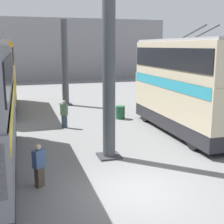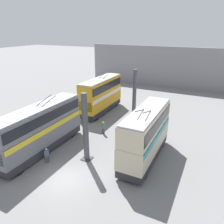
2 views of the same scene
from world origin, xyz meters
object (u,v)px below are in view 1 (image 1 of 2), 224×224
(person_by_right_row, at_px, (39,165))
(person_aisle_midway, at_px, (64,113))
(bus_left_far, at_px, (185,81))
(oil_drum, at_px, (120,112))

(person_by_right_row, bearing_deg, person_aisle_midway, -54.04)
(bus_left_far, relative_size, oil_drum, 10.21)
(bus_left_far, bearing_deg, person_aisle_midway, 64.71)
(person_by_right_row, height_order, oil_drum, person_by_right_row)
(person_by_right_row, xyz_separation_m, oil_drum, (9.28, -6.05, -0.39))
(person_by_right_row, distance_m, person_aisle_midway, 8.21)
(person_by_right_row, relative_size, oil_drum, 1.79)
(person_aisle_midway, bearing_deg, person_by_right_row, -164.53)
(bus_left_far, relative_size, person_by_right_row, 5.70)
(bus_left_far, distance_m, person_by_right_row, 10.02)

